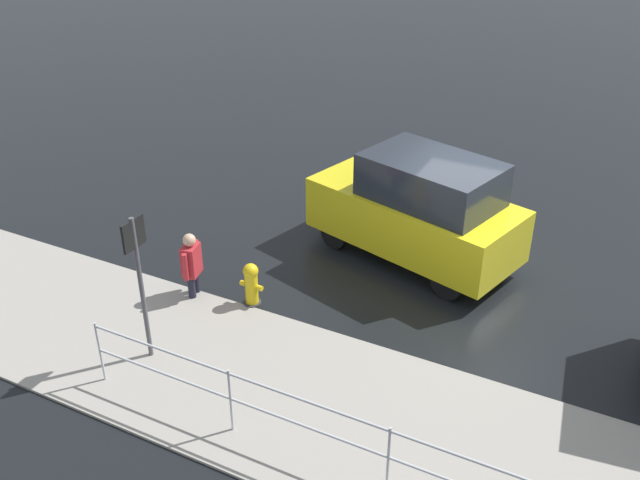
% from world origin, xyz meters
% --- Properties ---
extents(ground_plane, '(60.00, 60.00, 0.00)m').
position_xyz_m(ground_plane, '(0.00, 0.00, 0.00)').
color(ground_plane, black).
extents(kerb_strip, '(24.00, 3.20, 0.04)m').
position_xyz_m(kerb_strip, '(0.00, 4.20, 0.02)').
color(kerb_strip, gray).
rests_on(kerb_strip, ground).
extents(moving_hatchback, '(4.21, 2.69, 2.06)m').
position_xyz_m(moving_hatchback, '(1.12, -0.25, 1.03)').
color(moving_hatchback, yellow).
rests_on(moving_hatchback, ground).
extents(fire_hydrant, '(0.42, 0.31, 0.80)m').
position_xyz_m(fire_hydrant, '(3.03, 2.49, 0.40)').
color(fire_hydrant, gold).
rests_on(fire_hydrant, ground).
extents(pedestrian, '(0.31, 0.56, 1.22)m').
position_xyz_m(pedestrian, '(4.06, 2.72, 0.68)').
color(pedestrian, '#B2262D').
rests_on(pedestrian, ground).
extents(metal_railing, '(8.89, 0.04, 1.05)m').
position_xyz_m(metal_railing, '(-0.52, 5.14, 0.73)').
color(metal_railing, '#B7BABF').
rests_on(metal_railing, ground).
extents(sign_post, '(0.07, 0.44, 2.40)m').
position_xyz_m(sign_post, '(3.67, 4.38, 1.58)').
color(sign_post, '#4C4C51').
rests_on(sign_post, ground).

